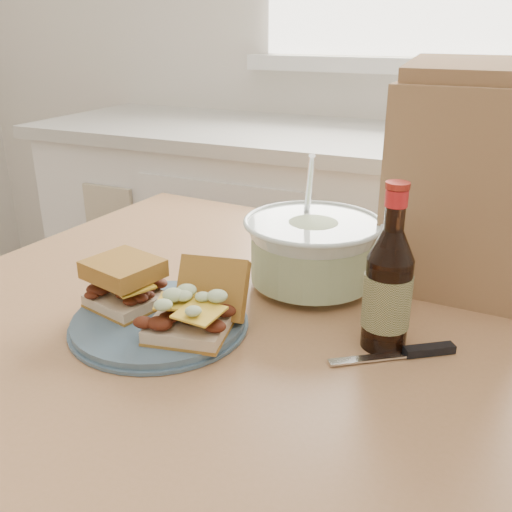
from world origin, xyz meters
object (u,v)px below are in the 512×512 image
at_px(plate, 159,322).
at_px(beer_bottle, 388,288).
at_px(coleslaw_bowl, 312,254).
at_px(dining_table, 223,371).
at_px(paper_bag, 472,192).

bearing_deg(plate, beer_bottle, 15.05).
bearing_deg(coleslaw_bowl, plate, -125.15).
distance_m(dining_table, beer_bottle, 0.34).
distance_m(dining_table, coleslaw_bowl, 0.25).
distance_m(beer_bottle, paper_bag, 0.27).
height_order(coleslaw_bowl, paper_bag, paper_bag).
xyz_separation_m(coleslaw_bowl, paper_bag, (0.23, 0.11, 0.11)).
height_order(plate, beer_bottle, beer_bottle).
relative_size(plate, coleslaw_bowl, 1.11).
relative_size(plate, beer_bottle, 1.09).
bearing_deg(coleslaw_bowl, paper_bag, 24.42).
bearing_deg(beer_bottle, plate, -173.21).
height_order(plate, paper_bag, paper_bag).
distance_m(plate, coleslaw_bowl, 0.28).
relative_size(plate, paper_bag, 0.76).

